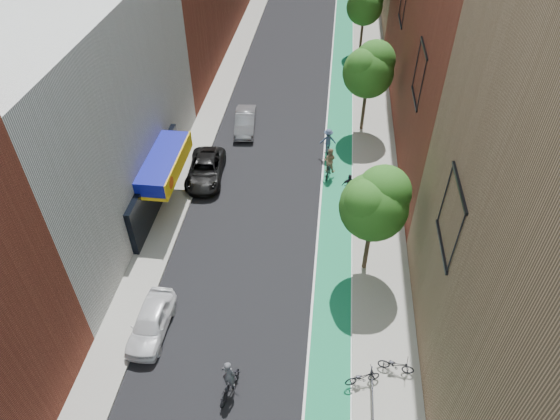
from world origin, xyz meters
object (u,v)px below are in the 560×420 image
(parked_car_white, at_px, (151,322))
(cyclist_lane_far, at_px, (328,143))
(cyclist_lane_mid, at_px, (349,191))
(cyclist_lead, at_px, (229,383))
(parked_car_black, at_px, (205,170))
(cyclist_lane_near, at_px, (329,164))
(parked_car_silver, at_px, (245,121))

(parked_car_white, distance_m, cyclist_lane_far, 17.36)
(cyclist_lane_mid, distance_m, cyclist_lane_far, 5.03)
(parked_car_white, bearing_deg, cyclist_lane_far, 64.62)
(parked_car_white, height_order, cyclist_lane_mid, cyclist_lane_mid)
(cyclist_lead, height_order, cyclist_lane_mid, cyclist_lead)
(cyclist_lane_mid, bearing_deg, parked_car_black, -10.25)
(cyclist_lead, relative_size, cyclist_lane_mid, 1.06)
(parked_car_white, xyz_separation_m, parked_car_black, (-0.13, 12.05, 0.00))
(cyclist_lane_near, bearing_deg, parked_car_white, 68.55)
(cyclist_lead, xyz_separation_m, cyclist_lane_mid, (4.92, 13.43, 0.04))
(cyclist_lead, height_order, cyclist_lane_near, cyclist_lane_near)
(cyclist_lane_near, bearing_deg, cyclist_lane_far, -76.44)
(parked_car_white, bearing_deg, cyclist_lead, -31.08)
(cyclist_lane_mid, bearing_deg, cyclist_lane_near, -64.14)
(parked_car_silver, relative_size, cyclist_lead, 1.99)
(cyclist_lane_far, bearing_deg, parked_car_black, 16.48)
(cyclist_lead, height_order, cyclist_lane_far, cyclist_lane_far)
(parked_car_silver, bearing_deg, cyclist_lane_near, -43.66)
(parked_car_black, distance_m, cyclist_lead, 15.33)
(cyclist_lane_near, xyz_separation_m, cyclist_lane_mid, (1.32, -2.45, -0.19))
(cyclist_lead, relative_size, cyclist_lane_near, 0.98)
(cyclist_lead, xyz_separation_m, cyclist_lane_near, (3.60, 15.87, 0.24))
(parked_car_white, distance_m, parked_car_black, 12.05)
(cyclist_lead, bearing_deg, parked_car_black, -59.36)
(cyclist_lane_mid, bearing_deg, cyclist_lead, 67.37)
(cyclist_lane_mid, bearing_deg, parked_car_silver, -46.64)
(cyclist_lead, distance_m, cyclist_lane_far, 18.54)
(parked_car_white, distance_m, cyclist_lane_near, 15.38)
(parked_car_black, height_order, parked_car_silver, parked_car_silver)
(cyclist_lane_mid, relative_size, cyclist_lane_far, 0.94)
(cyclist_lane_mid, height_order, cyclist_lane_far, cyclist_lane_far)
(cyclist_lane_near, relative_size, cyclist_lane_far, 1.01)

